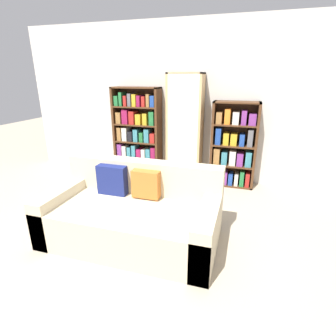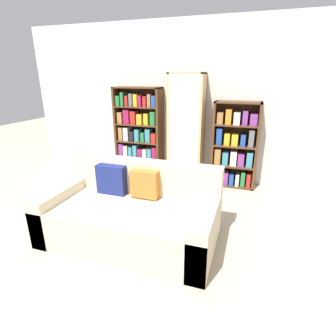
% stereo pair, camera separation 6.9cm
% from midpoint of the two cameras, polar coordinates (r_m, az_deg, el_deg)
% --- Properties ---
extents(ground_plane, '(16.00, 16.00, 0.00)m').
position_cam_midpoint_polar(ground_plane, '(2.91, -12.30, -19.46)').
color(ground_plane, tan).
extents(wall_back, '(6.04, 0.06, 2.70)m').
position_cam_midpoint_polar(wall_back, '(4.77, 2.33, 13.90)').
color(wall_back, beige).
rests_on(wall_back, ground).
extents(couch, '(1.94, 0.99, 0.85)m').
position_cam_midpoint_polar(couch, '(3.09, -8.30, -10.14)').
color(couch, beige).
rests_on(couch, ground).
extents(bookshelf_left, '(0.87, 0.32, 1.63)m').
position_cam_midpoint_polar(bookshelf_left, '(4.92, -7.05, 7.18)').
color(bookshelf_left, '#4C2D19').
rests_on(bookshelf_left, ground).
extents(display_cabinet, '(0.59, 0.36, 1.86)m').
position_cam_midpoint_polar(display_cabinet, '(4.59, 3.29, 8.42)').
color(display_cabinet, tan).
rests_on(display_cabinet, ground).
extents(bookshelf_right, '(0.74, 0.32, 1.42)m').
position_cam_midpoint_polar(bookshelf_right, '(4.54, 13.61, 4.37)').
color(bookshelf_right, '#4C2D19').
rests_on(bookshelf_right, ground).
extents(wine_bottle, '(0.08, 0.08, 0.40)m').
position_cam_midpoint_polar(wine_bottle, '(3.60, 4.24, -7.80)').
color(wine_bottle, black).
rests_on(wine_bottle, ground).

